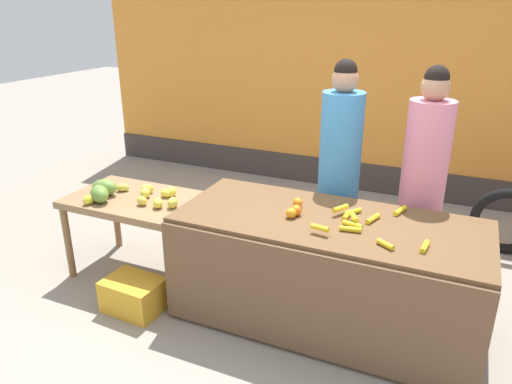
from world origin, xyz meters
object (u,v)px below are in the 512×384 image
Objects in this scene: produce_crate at (134,295)px; produce_sack at (264,227)px; vendor_woman_blue_shirt at (339,172)px; vendor_woman_pink_shirt at (422,184)px.

produce_crate is 1.41m from produce_sack.
produce_sack is (-0.71, 0.09, -0.68)m from vendor_woman_blue_shirt.
vendor_woman_blue_shirt is at bearing -178.97° from vendor_woman_pink_shirt.
vendor_woman_pink_shirt is at bearing 1.03° from vendor_woman_blue_shirt.
vendor_woman_blue_shirt reaches higher than produce_sack.
produce_crate is (-1.25, -1.20, -0.80)m from vendor_woman_blue_shirt.
vendor_woman_pink_shirt is (0.66, 0.01, -0.01)m from vendor_woman_blue_shirt.
produce_sack is at bearing 67.09° from produce_crate.
vendor_woman_pink_shirt is at bearing 32.45° from produce_crate.
vendor_woman_pink_shirt is at bearing -3.13° from produce_sack.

